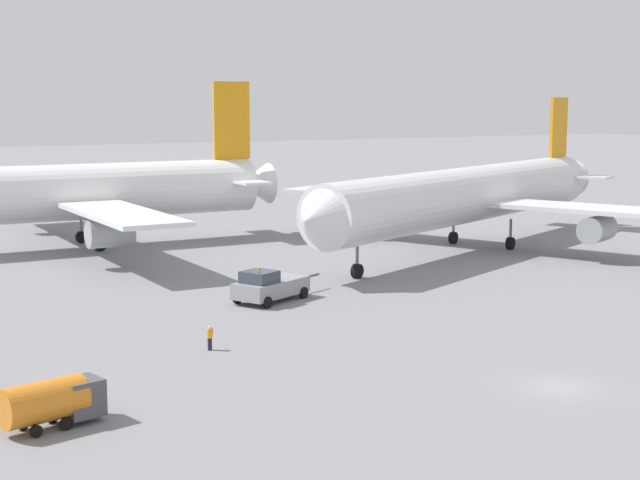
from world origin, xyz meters
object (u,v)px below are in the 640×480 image
airliner_at_gate_left (63,194)px  jet_bridge (66,189)px  pushback_tug (269,286)px  gse_fuel_bowser_stubby (53,401)px  ground_crew_wing_walker_right (210,338)px  airliner_being_pushed (469,196)px

airliner_at_gate_left → jet_bridge: 29.24m
pushback_tug → jet_bridge: (-0.29, 62.77, 2.60)m
airliner_at_gate_left → jet_bridge: size_ratio=3.04×
airliner_at_gate_left → pushback_tug: bearing=-77.8°
pushback_tug → jet_bridge: 62.82m
airliner_at_gate_left → gse_fuel_bowser_stubby: bearing=-104.2°
pushback_tug → ground_crew_wing_walker_right: size_ratio=5.93×
airliner_being_pushed → gse_fuel_bowser_stubby: (-51.12, -35.24, -4.39)m
pushback_tug → gse_fuel_bowser_stubby: bearing=-135.1°
airliner_at_gate_left → pushback_tug: 35.59m
gse_fuel_bowser_stubby → ground_crew_wing_walker_right: bearing=39.6°
gse_fuel_bowser_stubby → ground_crew_wing_walker_right: size_ratio=3.33×
jet_bridge → gse_fuel_bowser_stubby: bearing=-104.2°
pushback_tug → airliner_being_pushed: bearing=24.9°
gse_fuel_bowser_stubby → ground_crew_wing_walker_right: (11.98, 9.92, -0.52)m
gse_fuel_bowser_stubby → jet_bridge: bearing=75.8°
airliner_at_gate_left → airliner_being_pushed: (36.96, -20.78, -0.12)m
gse_fuel_bowser_stubby → jet_bridge: 86.99m
pushback_tug → ground_crew_wing_walker_right: pushback_tug is taller
airliner_being_pushed → jet_bridge: airliner_being_pushed is taller
ground_crew_wing_walker_right → gse_fuel_bowser_stubby: bearing=-140.4°
airliner_at_gate_left → pushback_tug: airliner_at_gate_left is taller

